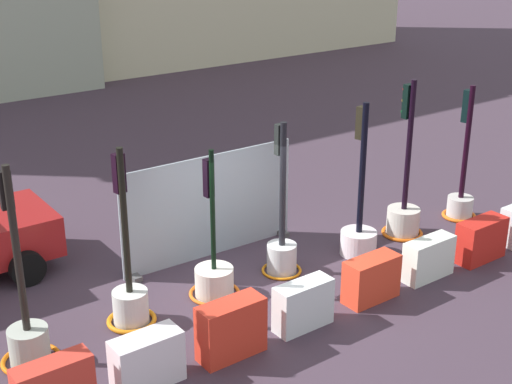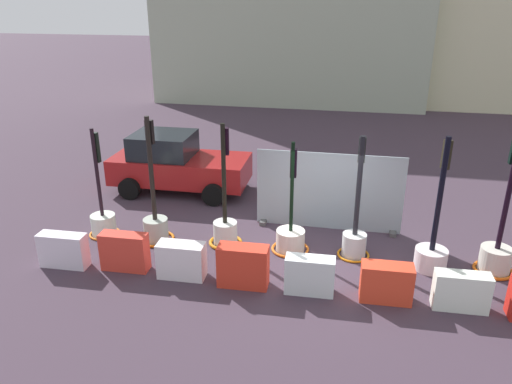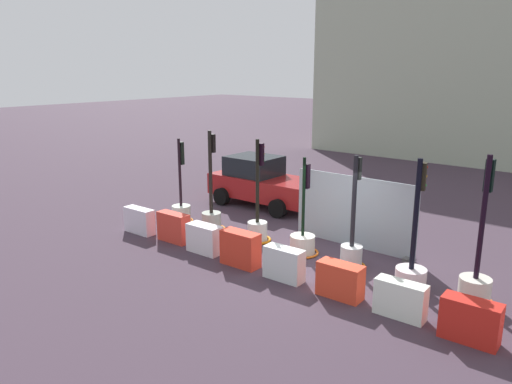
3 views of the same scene
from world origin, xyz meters
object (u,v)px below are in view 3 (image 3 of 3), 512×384
Objects in this scene: traffic_light_0 at (181,208)px; traffic_light_1 at (212,214)px; construction_barrier_0 at (140,221)px; traffic_light_6 at (476,280)px; construction_barrier_5 at (340,280)px; car_red_compact at (262,182)px; construction_barrier_2 at (205,239)px; traffic_light_2 at (258,224)px; construction_barrier_4 at (284,264)px; traffic_light_4 at (352,246)px; traffic_light_5 at (412,265)px; construction_barrier_7 at (470,321)px; construction_barrier_3 at (240,249)px; traffic_light_3 at (303,240)px; construction_barrier_6 at (400,299)px; construction_barrier_1 at (174,227)px.

traffic_light_0 is 0.88× the size of traffic_light_1.
traffic_light_0 is 1.64m from construction_barrier_0.
traffic_light_6 is 2.91m from construction_barrier_5.
construction_barrier_2 is at bearing -69.09° from car_red_compact.
traffic_light_2 reaches higher than construction_barrier_2.
traffic_light_4 is at bearing 63.68° from construction_barrier_4.
construction_barrier_0 is (-1.55, -1.61, -0.14)m from traffic_light_1.
traffic_light_5 is 2.36m from construction_barrier_7.
construction_barrier_3 is at bearing -64.05° from traffic_light_2.
traffic_light_6 reaches higher than traffic_light_0.
construction_barrier_7 reaches higher than construction_barrier_5.
traffic_light_5 is 0.93× the size of traffic_light_6.
construction_barrier_4 is at bearing -16.39° from traffic_light_0.
traffic_light_3 reaches higher than construction_barrier_7.
traffic_light_4 is 2.71m from construction_barrier_6.
traffic_light_4 reaches higher than construction_barrier_5.
car_red_compact is at bearing 100.98° from traffic_light_1.
traffic_light_2 is 1.62m from traffic_light_3.
construction_barrier_2 is 5.25m from car_red_compact.
traffic_light_3 is at bearing 141.86° from construction_barrier_5.
construction_barrier_6 is at bearing -0.37° from construction_barrier_2.
traffic_light_5 is at bearing -173.84° from traffic_light_6.
construction_barrier_4 is 0.96× the size of construction_barrier_6.
construction_barrier_6 is (3.58, -1.71, -0.00)m from traffic_light_3.
traffic_light_5 reaches higher than car_red_compact.
construction_barrier_2 is at bearing -2.27° from construction_barrier_1.
car_red_compact is (-1.87, 4.88, 0.47)m from construction_barrier_2.
construction_barrier_5 is 2.82m from construction_barrier_7.
construction_barrier_2 reaches higher than construction_barrier_6.
construction_barrier_1 is at bearing -95.32° from traffic_light_1.
construction_barrier_6 is at bearing -12.59° from traffic_light_1.
construction_barrier_6 is at bearing -121.37° from traffic_light_6.
construction_barrier_7 is at bearing -9.43° from traffic_light_0.
traffic_light_4 is at bearing 140.24° from construction_barrier_6.
construction_barrier_5 is 7.91m from car_red_compact.
construction_barrier_0 is at bearing -151.88° from traffic_light_2.
construction_barrier_0 is 1.43m from construction_barrier_1.
construction_barrier_7 is (3.48, -1.79, -0.15)m from traffic_light_4.
traffic_light_3 is 1.84m from construction_barrier_4.
traffic_light_2 is 3.75m from construction_barrier_0.
traffic_light_5 is at bearing 139.19° from construction_barrier_7.
traffic_light_5 is 8.27m from construction_barrier_0.
construction_barrier_1 is at bearing 179.17° from construction_barrier_5.
construction_barrier_1 is at bearing -83.89° from car_red_compact.
traffic_light_3 is 2.56× the size of construction_barrier_6.
traffic_light_4 reaches higher than construction_barrier_0.
traffic_light_3 reaches higher than car_red_compact.
construction_barrier_7 is (4.35, -0.03, 0.01)m from construction_barrier_4.
traffic_light_3 is at bearing -179.04° from traffic_light_4.
construction_barrier_5 is (5.67, -0.08, -0.04)m from construction_barrier_1.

